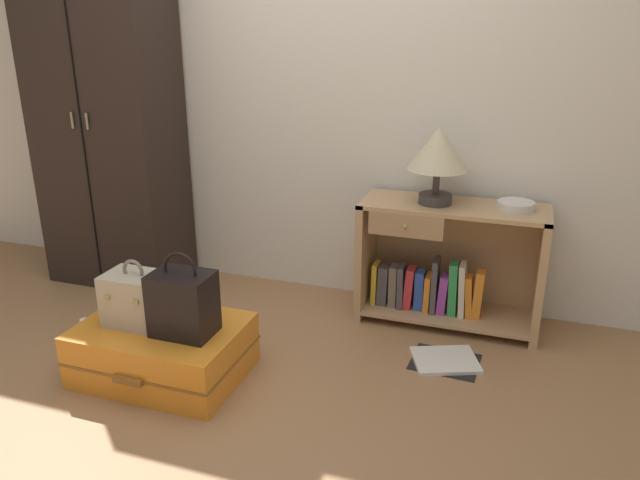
{
  "coord_description": "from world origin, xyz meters",
  "views": [
    {
      "loc": [
        1.12,
        -1.81,
        1.56
      ],
      "look_at": [
        0.22,
        0.81,
        0.55
      ],
      "focal_mm": 34.27,
      "sensor_mm": 36.0,
      "label": 1
    }
  ],
  "objects_px": {
    "bowl": "(516,205)",
    "bottle": "(86,338)",
    "train_case": "(136,299)",
    "handbag": "(183,303)",
    "table_lamp": "(438,152)",
    "wardrobe": "(107,115)",
    "bookshelf": "(445,266)",
    "suitcase_large": "(163,350)",
    "open_book_on_floor": "(445,361)"
  },
  "relations": [
    {
      "from": "bookshelf",
      "to": "bowl",
      "type": "xyz_separation_m",
      "value": [
        0.33,
        0.01,
        0.37
      ]
    },
    {
      "from": "wardrobe",
      "to": "open_book_on_floor",
      "type": "xyz_separation_m",
      "value": [
        2.1,
        -0.4,
        -1.02
      ]
    },
    {
      "from": "bookshelf",
      "to": "handbag",
      "type": "xyz_separation_m",
      "value": [
        -0.99,
        -1.0,
        0.08
      ]
    },
    {
      "from": "bookshelf",
      "to": "bottle",
      "type": "relative_size",
      "value": 4.96
    },
    {
      "from": "bowl",
      "to": "table_lamp",
      "type": "bearing_deg",
      "value": -176.14
    },
    {
      "from": "handbag",
      "to": "open_book_on_floor",
      "type": "relative_size",
      "value": 1.03
    },
    {
      "from": "handbag",
      "to": "table_lamp",
      "type": "bearing_deg",
      "value": 46.76
    },
    {
      "from": "wardrobe",
      "to": "suitcase_large",
      "type": "distance_m",
      "value": 1.56
    },
    {
      "from": "bowl",
      "to": "suitcase_large",
      "type": "relative_size",
      "value": 0.25
    },
    {
      "from": "table_lamp",
      "to": "handbag",
      "type": "relative_size",
      "value": 1.03
    },
    {
      "from": "bowl",
      "to": "train_case",
      "type": "distance_m",
      "value": 1.88
    },
    {
      "from": "table_lamp",
      "to": "open_book_on_floor",
      "type": "distance_m",
      "value": 1.03
    },
    {
      "from": "suitcase_large",
      "to": "table_lamp",
      "type": "bearing_deg",
      "value": 41.83
    },
    {
      "from": "bookshelf",
      "to": "open_book_on_floor",
      "type": "height_order",
      "value": "bookshelf"
    },
    {
      "from": "table_lamp",
      "to": "train_case",
      "type": "height_order",
      "value": "table_lamp"
    },
    {
      "from": "suitcase_large",
      "to": "handbag",
      "type": "relative_size",
      "value": 1.93
    },
    {
      "from": "bowl",
      "to": "train_case",
      "type": "height_order",
      "value": "bowl"
    },
    {
      "from": "table_lamp",
      "to": "train_case",
      "type": "distance_m",
      "value": 1.61
    },
    {
      "from": "table_lamp",
      "to": "bowl",
      "type": "height_order",
      "value": "table_lamp"
    },
    {
      "from": "suitcase_large",
      "to": "train_case",
      "type": "distance_m",
      "value": 0.27
    },
    {
      "from": "bowl",
      "to": "handbag",
      "type": "relative_size",
      "value": 0.48
    },
    {
      "from": "table_lamp",
      "to": "bowl",
      "type": "xyz_separation_m",
      "value": [
        0.4,
        0.03,
        -0.25
      ]
    },
    {
      "from": "bookshelf",
      "to": "train_case",
      "type": "relative_size",
      "value": 3.07
    },
    {
      "from": "bowl",
      "to": "suitcase_large",
      "type": "bearing_deg",
      "value": -146.18
    },
    {
      "from": "table_lamp",
      "to": "bottle",
      "type": "xyz_separation_m",
      "value": [
        -1.52,
        -0.92,
        -0.84
      ]
    },
    {
      "from": "bowl",
      "to": "bottle",
      "type": "relative_size",
      "value": 0.95
    },
    {
      "from": "bookshelf",
      "to": "handbag",
      "type": "distance_m",
      "value": 1.41
    },
    {
      "from": "bowl",
      "to": "train_case",
      "type": "bearing_deg",
      "value": -147.67
    },
    {
      "from": "table_lamp",
      "to": "handbag",
      "type": "height_order",
      "value": "table_lamp"
    },
    {
      "from": "wardrobe",
      "to": "bookshelf",
      "type": "height_order",
      "value": "wardrobe"
    },
    {
      "from": "suitcase_large",
      "to": "bottle",
      "type": "xyz_separation_m",
      "value": [
        -0.46,
        0.03,
        -0.04
      ]
    },
    {
      "from": "bookshelf",
      "to": "bowl",
      "type": "distance_m",
      "value": 0.49
    },
    {
      "from": "wardrobe",
      "to": "handbag",
      "type": "xyz_separation_m",
      "value": [
        1.03,
        -0.95,
        -0.63
      ]
    },
    {
      "from": "wardrobe",
      "to": "bottle",
      "type": "distance_m",
      "value": 1.36
    },
    {
      "from": "handbag",
      "to": "bottle",
      "type": "relative_size",
      "value": 1.99
    },
    {
      "from": "bowl",
      "to": "suitcase_large",
      "type": "height_order",
      "value": "bowl"
    },
    {
      "from": "bookshelf",
      "to": "table_lamp",
      "type": "distance_m",
      "value": 0.62
    },
    {
      "from": "wardrobe",
      "to": "bowl",
      "type": "relative_size",
      "value": 11.28
    },
    {
      "from": "bookshelf",
      "to": "table_lamp",
      "type": "relative_size",
      "value": 2.41
    },
    {
      "from": "table_lamp",
      "to": "open_book_on_floor",
      "type": "relative_size",
      "value": 1.06
    },
    {
      "from": "table_lamp",
      "to": "bowl",
      "type": "distance_m",
      "value": 0.47
    },
    {
      "from": "table_lamp",
      "to": "bookshelf",
      "type": "bearing_deg",
      "value": 16.82
    },
    {
      "from": "wardrobe",
      "to": "bowl",
      "type": "bearing_deg",
      "value": 1.29
    },
    {
      "from": "train_case",
      "to": "table_lamp",
      "type": "bearing_deg",
      "value": 39.52
    },
    {
      "from": "bookshelf",
      "to": "open_book_on_floor",
      "type": "xyz_separation_m",
      "value": [
        0.09,
        -0.45,
        -0.31
      ]
    },
    {
      "from": "bowl",
      "to": "open_book_on_floor",
      "type": "distance_m",
      "value": 0.85
    },
    {
      "from": "train_case",
      "to": "handbag",
      "type": "relative_size",
      "value": 0.81
    },
    {
      "from": "handbag",
      "to": "wardrobe",
      "type": "bearing_deg",
      "value": 137.16
    },
    {
      "from": "bookshelf",
      "to": "bottle",
      "type": "xyz_separation_m",
      "value": [
        -1.59,
        -0.94,
        -0.23
      ]
    },
    {
      "from": "table_lamp",
      "to": "wardrobe",
      "type": "bearing_deg",
      "value": -179.24
    }
  ]
}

